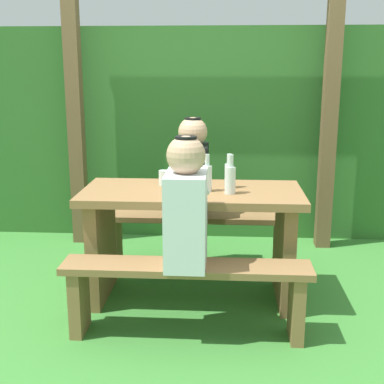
{
  "coord_description": "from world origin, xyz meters",
  "views": [
    {
      "loc": [
        0.21,
        -3.21,
        1.51
      ],
      "look_at": [
        0.0,
        0.0,
        0.73
      ],
      "focal_mm": 48.71,
      "sensor_mm": 36.0,
      "label": 1
    }
  ],
  "objects_px": {
    "person_white_shirt": "(186,207)",
    "cell_phone": "(187,186)",
    "person_black_coat": "(193,171)",
    "bottle_center": "(230,178)",
    "picnic_table": "(192,225)",
    "drinking_glass": "(164,178)",
    "bench_near": "(186,284)",
    "bottle_right": "(229,174)",
    "bottle_left": "(207,177)",
    "bench_far": "(196,230)"
  },
  "relations": [
    {
      "from": "person_white_shirt",
      "to": "cell_phone",
      "type": "xyz_separation_m",
      "value": [
        -0.04,
        0.59,
        -0.02
      ]
    },
    {
      "from": "person_black_coat",
      "to": "bottle_center",
      "type": "height_order",
      "value": "person_black_coat"
    },
    {
      "from": "picnic_table",
      "to": "drinking_glass",
      "type": "xyz_separation_m",
      "value": [
        -0.19,
        0.13,
        0.29
      ]
    },
    {
      "from": "bottle_center",
      "to": "cell_phone",
      "type": "bearing_deg",
      "value": 147.3
    },
    {
      "from": "person_black_coat",
      "to": "bench_near",
      "type": "bearing_deg",
      "value": -88.49
    },
    {
      "from": "picnic_table",
      "to": "bottle_right",
      "type": "xyz_separation_m",
      "value": [
        0.23,
        0.07,
        0.33
      ]
    },
    {
      "from": "drinking_glass",
      "to": "cell_phone",
      "type": "xyz_separation_m",
      "value": [
        0.15,
        -0.04,
        -0.04
      ]
    },
    {
      "from": "drinking_glass",
      "to": "bottle_center",
      "type": "bearing_deg",
      "value": -26.55
    },
    {
      "from": "picnic_table",
      "to": "bottle_left",
      "type": "xyz_separation_m",
      "value": [
        0.1,
        -0.03,
        0.33
      ]
    },
    {
      "from": "drinking_glass",
      "to": "bottle_right",
      "type": "bearing_deg",
      "value": -7.81
    },
    {
      "from": "bench_far",
      "to": "drinking_glass",
      "type": "bearing_deg",
      "value": -117.41
    },
    {
      "from": "picnic_table",
      "to": "bench_far",
      "type": "bearing_deg",
      "value": 90.0
    },
    {
      "from": "bench_near",
      "to": "person_white_shirt",
      "type": "xyz_separation_m",
      "value": [
        0.0,
        0.0,
        0.45
      ]
    },
    {
      "from": "bench_far",
      "to": "drinking_glass",
      "type": "height_order",
      "value": "drinking_glass"
    },
    {
      "from": "person_white_shirt",
      "to": "person_black_coat",
      "type": "distance_m",
      "value": 0.99
    },
    {
      "from": "bottle_right",
      "to": "person_white_shirt",
      "type": "bearing_deg",
      "value": -112.3
    },
    {
      "from": "person_black_coat",
      "to": "bottle_center",
      "type": "bearing_deg",
      "value": -65.36
    },
    {
      "from": "bottle_right",
      "to": "bottle_center",
      "type": "distance_m",
      "value": 0.16
    },
    {
      "from": "bottle_left",
      "to": "cell_phone",
      "type": "height_order",
      "value": "bottle_left"
    },
    {
      "from": "person_white_shirt",
      "to": "cell_phone",
      "type": "bearing_deg",
      "value": 93.9
    },
    {
      "from": "person_white_shirt",
      "to": "bottle_right",
      "type": "bearing_deg",
      "value": 67.7
    },
    {
      "from": "bench_near",
      "to": "bench_far",
      "type": "xyz_separation_m",
      "value": [
        0.0,
        1.0,
        0.0
      ]
    },
    {
      "from": "picnic_table",
      "to": "bottle_right",
      "type": "height_order",
      "value": "bottle_right"
    },
    {
      "from": "bench_near",
      "to": "bottle_center",
      "type": "relative_size",
      "value": 5.75
    },
    {
      "from": "bottle_center",
      "to": "drinking_glass",
      "type": "bearing_deg",
      "value": 153.45
    },
    {
      "from": "person_white_shirt",
      "to": "bottle_center",
      "type": "bearing_deg",
      "value": 59.85
    },
    {
      "from": "picnic_table",
      "to": "bench_near",
      "type": "distance_m",
      "value": 0.54
    },
    {
      "from": "person_white_shirt",
      "to": "bottle_left",
      "type": "height_order",
      "value": "person_white_shirt"
    },
    {
      "from": "picnic_table",
      "to": "person_black_coat",
      "type": "relative_size",
      "value": 1.95
    },
    {
      "from": "person_white_shirt",
      "to": "drinking_glass",
      "type": "bearing_deg",
      "value": 107.01
    },
    {
      "from": "bench_near",
      "to": "drinking_glass",
      "type": "distance_m",
      "value": 0.81
    },
    {
      "from": "bench_far",
      "to": "bottle_left",
      "type": "distance_m",
      "value": 0.75
    },
    {
      "from": "person_white_shirt",
      "to": "bottle_right",
      "type": "height_order",
      "value": "person_white_shirt"
    },
    {
      "from": "drinking_glass",
      "to": "cell_phone",
      "type": "height_order",
      "value": "drinking_glass"
    },
    {
      "from": "drinking_glass",
      "to": "bottle_left",
      "type": "height_order",
      "value": "bottle_left"
    },
    {
      "from": "picnic_table",
      "to": "bottle_left",
      "type": "height_order",
      "value": "bottle_left"
    },
    {
      "from": "person_white_shirt",
      "to": "bottle_right",
      "type": "distance_m",
      "value": 0.62
    },
    {
      "from": "bench_near",
      "to": "person_black_coat",
      "type": "distance_m",
      "value": 1.1
    },
    {
      "from": "person_black_coat",
      "to": "bottle_left",
      "type": "distance_m",
      "value": 0.55
    },
    {
      "from": "drinking_glass",
      "to": "bottle_center",
      "type": "distance_m",
      "value": 0.49
    },
    {
      "from": "drinking_glass",
      "to": "bottle_right",
      "type": "relative_size",
      "value": 0.44
    },
    {
      "from": "bench_far",
      "to": "bottle_center",
      "type": "distance_m",
      "value": 0.82
    },
    {
      "from": "drinking_glass",
      "to": "bottle_right",
      "type": "xyz_separation_m",
      "value": [
        0.43,
        -0.06,
        0.04
      ]
    },
    {
      "from": "cell_phone",
      "to": "person_black_coat",
      "type": "bearing_deg",
      "value": 77.13
    },
    {
      "from": "bottle_right",
      "to": "bottle_center",
      "type": "relative_size",
      "value": 0.91
    },
    {
      "from": "bench_far",
      "to": "bottle_right",
      "type": "bearing_deg",
      "value": -61.24
    },
    {
      "from": "person_black_coat",
      "to": "bottle_left",
      "type": "relative_size",
      "value": 3.06
    },
    {
      "from": "person_black_coat",
      "to": "drinking_glass",
      "type": "distance_m",
      "value": 0.4
    },
    {
      "from": "picnic_table",
      "to": "person_black_coat",
      "type": "xyz_separation_m",
      "value": [
        -0.03,
        0.5,
        0.26
      ]
    },
    {
      "from": "bottle_center",
      "to": "cell_phone",
      "type": "xyz_separation_m",
      "value": [
        -0.28,
        0.18,
        -0.09
      ]
    }
  ]
}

